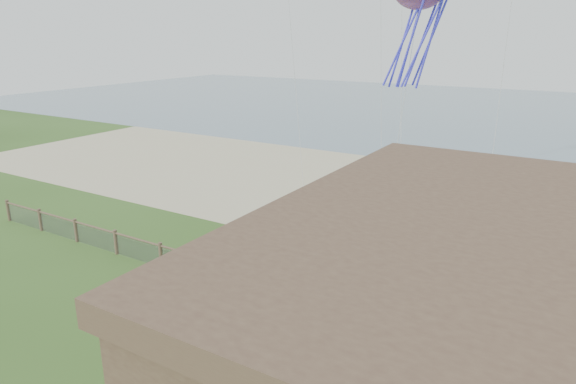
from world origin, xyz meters
name	(u,v)px	position (x,y,z in m)	size (l,w,h in m)	color
sand_beach	(404,198)	(0.00, 22.00, 0.00)	(72.00, 20.00, 0.02)	#BCB088
ocean	(513,113)	(0.00, 66.00, 0.00)	(160.00, 68.00, 0.02)	slate
chainlink_fence	(271,289)	(0.00, 6.00, 0.55)	(36.20, 0.20, 1.25)	#4C362A
picnic_table	(389,346)	(5.36, 5.00, 0.39)	(1.86, 1.40, 0.79)	brown
octopus_kite	(417,24)	(2.07, 15.70, 10.76)	(2.99, 2.11, 6.15)	orange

